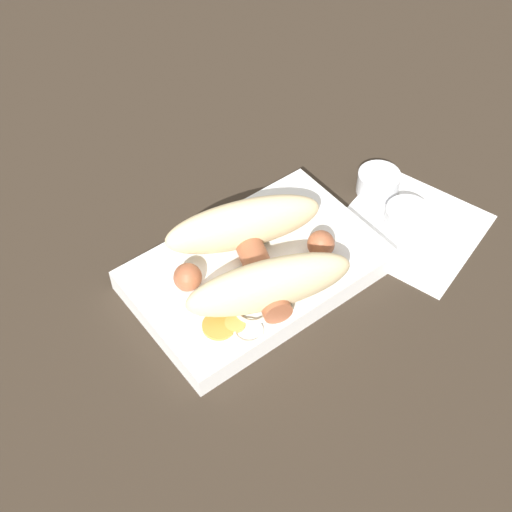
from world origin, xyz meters
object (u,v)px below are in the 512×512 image
Objects in this scene: food_tray at (256,270)px; bread_roll at (256,253)px; condiment_cup_near at (407,219)px; condiment_cup_far at (378,183)px; sausage at (256,260)px.

food_tray is 1.29× the size of bread_roll.
food_tray is at bearing 52.26° from bread_roll.
bread_roll is at bearing 169.97° from condiment_cup_near.
condiment_cup_far is at bearing 7.84° from bread_roll.
food_tray is 1.57× the size of sausage.
condiment_cup_far is at bearing 5.23° from food_tray.
condiment_cup_near is (0.19, -0.04, -0.03)m from sausage.
bread_roll is (-0.01, -0.01, 0.04)m from food_tray.
sausage is 0.19m from condiment_cup_near.
food_tray is 0.20m from condiment_cup_far.
condiment_cup_near is at bearing -10.94° from sausage.
bread_roll is 3.97× the size of condiment_cup_far.
food_tray is 0.03m from sausage.
bread_roll reaches higher than condiment_cup_near.
food_tray is at bearing -174.77° from condiment_cup_far.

